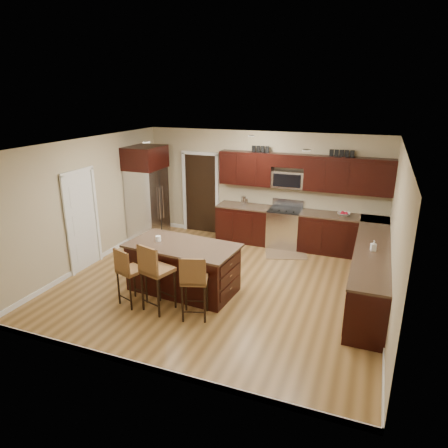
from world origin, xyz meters
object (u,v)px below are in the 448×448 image
at_px(island, 183,269).
at_px(stool_mid, 154,270).
at_px(stool_left, 128,270).
at_px(refrigerator, 147,193).
at_px(stool_right, 194,280).
at_px(range, 284,227).

height_order(island, stool_mid, stool_mid).
xyz_separation_m(stool_left, refrigerator, (-1.42, 2.99, 0.54)).
relative_size(stool_left, stool_right, 0.94).
bearing_deg(island, stool_right, -48.66).
distance_m(island, refrigerator, 3.07).
xyz_separation_m(range, stool_right, (-0.62, -3.77, 0.23)).
relative_size(stool_mid, refrigerator, 0.52).
height_order(range, stool_left, range).
bearing_deg(stool_left, stool_mid, 18.22).
height_order(stool_mid, refrigerator, refrigerator).
xyz_separation_m(stool_left, stool_right, (1.26, -0.00, 0.04)).
relative_size(stool_left, stool_mid, 0.87).
xyz_separation_m(stool_left, stool_mid, (0.53, -0.01, 0.10)).
relative_size(range, stool_right, 0.99).
relative_size(range, refrigerator, 0.47).
relative_size(island, refrigerator, 0.90).
bearing_deg(refrigerator, stool_right, -48.23).
height_order(stool_right, refrigerator, refrigerator).
bearing_deg(stool_right, stool_left, 162.00).
bearing_deg(island, range, 71.49).
height_order(island, stool_right, stool_right).
bearing_deg(stool_mid, stool_right, 16.69).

